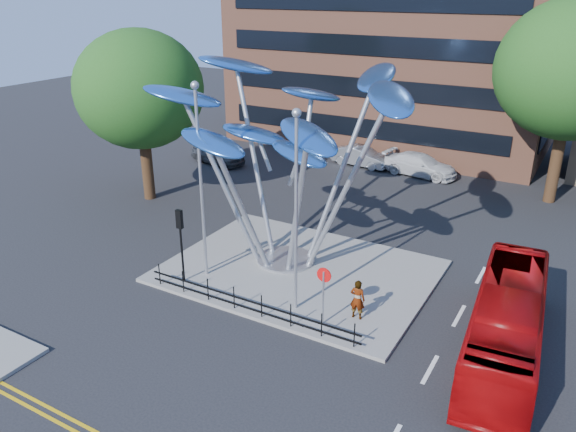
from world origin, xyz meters
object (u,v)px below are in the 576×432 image
Objects in this scene: street_lamp_left at (200,166)px; street_lamp_right at (296,196)px; red_bus at (507,323)px; leaf_sculpture at (286,123)px; no_entry_sign_island at (324,286)px; parked_car_mid at (361,156)px; pedestrian at (357,299)px; tree_left at (139,90)px; tree_right at (573,70)px; parked_car_left at (218,154)px; parked_car_right at (420,165)px; traffic_light_island at (180,230)px.

street_lamp_left is 5.03m from street_lamp_right.
leaf_sculpture is at bearing 161.84° from red_bus.
street_lamp_left is at bearing 171.39° from no_entry_sign_island.
street_lamp_left is at bearing -172.59° from parked_car_mid.
pedestrian is 0.38× the size of parked_car_mid.
tree_left is 2.33× the size of parked_car_mid.
street_lamp_left is at bearing -124.05° from tree_right.
tree_left reaches higher than red_bus.
tree_left is at bearing 151.26° from parked_car_mid.
no_entry_sign_island is at bearing -155.24° from parked_car_mid.
parked_car_left is at bearing -170.28° from tree_right.
pedestrian reaches higher than parked_car_left.
tree_left reaches higher than parked_car_mid.
street_lamp_left is at bearing 178.15° from red_bus.
leaf_sculpture reaches higher than parked_car_mid.
leaf_sculpture is 1.33× the size of red_bus.
tree_left is at bearing 160.67° from red_bus.
no_entry_sign_island reaches higher than parked_car_mid.
tree_right is 15.05m from parked_car_mid.
tree_right reaches higher than parked_car_right.
parked_car_right is (-9.12, 18.83, -0.57)m from red_bus.
tree_left is 16.19m from street_lamp_right.
leaf_sculpture reaches higher than parked_car_right.
street_lamp_right is (-7.50, -19.00, -2.94)m from tree_right.
red_bus reaches higher than parked_car_right.
traffic_light_island is at bearing -174.81° from street_lamp_right.
no_entry_sign_island is 0.55× the size of parked_car_mid.
tree_right reaches higher than parked_car_mid.
parked_car_mid is (-13.62, 18.83, -0.61)m from red_bus.
tree_right is at bearing 72.88° from no_entry_sign_island.
parked_car_mid is (-0.12, 20.50, -1.89)m from traffic_light_island.
parked_car_left is (-23.17, 13.95, -0.58)m from red_bus.
leaf_sculpture is 17.70m from parked_car_mid.
parked_car_mid is at bearing 105.69° from street_lamp_right.
street_lamp_right is at bearing 5.19° from traffic_light_island.
street_lamp_left is 1.68× the size of parked_car_right.
pedestrian is (2.50, 0.56, -4.10)m from street_lamp_right.
red_bus is at bearing 8.34° from street_lamp_right.
no_entry_sign_island is (16.00, -7.48, -4.98)m from tree_left.
street_lamp_left is at bearing -127.40° from leaf_sculpture.
parked_car_right is at bearing 77.93° from traffic_light_island.
leaf_sculpture is 12.19m from red_bus.
parked_car_left is 1.01× the size of parked_car_mid.
parked_car_mid is (-13.12, 1.00, -7.31)m from tree_right.
tree_right is 1.46× the size of street_lamp_right.
leaf_sculpture is 17.49m from parked_car_right.
tree_right reaches higher than traffic_light_island.
no_entry_sign_island is 6.72m from red_bus.
street_lamp_left reaches higher than traffic_light_island.
traffic_light_island is 13.66m from red_bus.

